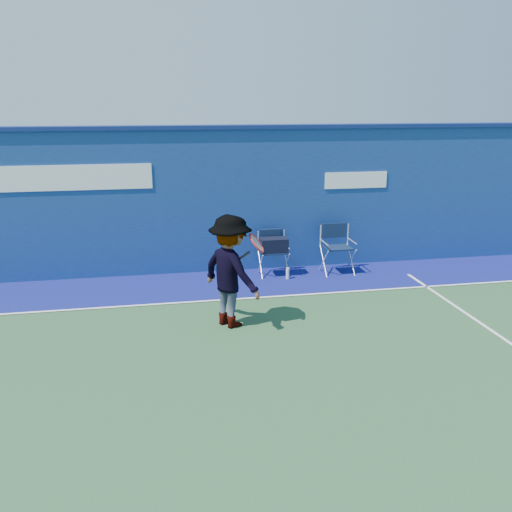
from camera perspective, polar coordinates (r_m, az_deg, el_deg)
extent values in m
plane|color=#2A4F2D|center=(7.14, -3.77, -13.89)|extent=(80.00, 80.00, 0.00)
cube|color=navy|center=(11.56, -7.02, 5.65)|extent=(24.00, 0.40, 3.00)
cube|color=navy|center=(11.39, -7.29, 13.29)|extent=(24.00, 0.50, 0.08)
cube|color=white|center=(11.48, -22.30, 7.54)|extent=(4.50, 0.02, 0.50)
cube|color=white|center=(12.05, 10.48, 7.85)|extent=(1.40, 0.02, 0.35)
cube|color=navy|center=(10.87, -6.37, -3.15)|extent=(24.00, 1.80, 0.01)
cube|color=white|center=(10.03, -5.98, -4.78)|extent=(24.00, 0.06, 0.01)
cube|color=#0F1C39|center=(11.34, 1.86, 0.42)|extent=(0.49, 0.42, 0.03)
cube|color=silver|center=(11.52, 1.61, 1.72)|extent=(0.56, 0.02, 0.41)
cube|color=#0F1C39|center=(11.50, 1.61, 2.12)|extent=(0.49, 0.03, 0.29)
cube|color=black|center=(11.27, 1.90, 1.13)|extent=(0.56, 0.33, 0.31)
cube|color=#0F1C39|center=(11.49, 1.61, 2.31)|extent=(0.41, 0.06, 0.22)
cube|color=#0F1C39|center=(11.60, 8.62, 0.87)|extent=(0.54, 0.46, 0.03)
cube|color=silver|center=(11.79, 8.24, 2.25)|extent=(0.62, 0.03, 0.45)
cube|color=#0F1C39|center=(11.77, 8.26, 2.68)|extent=(0.54, 0.03, 0.31)
cylinder|color=silver|center=(11.22, 3.35, -1.85)|extent=(0.07, 0.07, 0.24)
imported|color=#EA4738|center=(8.71, -2.68, -1.62)|extent=(1.24, 1.37, 1.84)
torus|color=red|center=(8.52, 0.05, 1.36)|extent=(0.34, 0.42, 0.31)
cylinder|color=gray|center=(8.52, 0.05, 1.36)|extent=(0.27, 0.35, 0.25)
cylinder|color=black|center=(8.46, -1.58, -0.19)|extent=(0.29, 0.12, 0.23)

